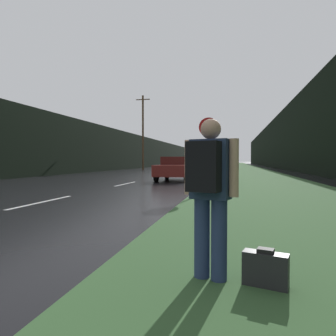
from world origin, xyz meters
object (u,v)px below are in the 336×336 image
Objects in this scene: car_passing_near at (176,168)px; hitchhiker_with_backpack at (209,188)px; suitcase at (265,270)px; car_passing_far at (202,165)px; stop_sign at (208,146)px.

hitchhiker_with_backpack is at bearing 102.08° from car_passing_near.
suitcase is 0.11× the size of car_passing_far.
stop_sign is 0.62× the size of car_passing_near.
car_passing_far is (-3.82, 30.98, 0.49)m from suitcase.
suitcase is 15.80m from car_passing_near.
suitcase is at bearing 97.02° from car_passing_far.
suitcase is 31.22m from car_passing_far.
car_passing_near is (-2.57, 6.86, -1.04)m from stop_sign.
stop_sign is 8.70m from suitcase.
stop_sign is at bearing 110.51° from car_passing_near.
car_passing_near is (-3.27, 15.28, -0.21)m from hitchhiker_with_backpack.
stop_sign reaches higher than suitcase.
stop_sign reaches higher than car_passing_near.
car_passing_far is (0.00, 15.66, -0.08)m from car_passing_near.
car_passing_near is 1.08× the size of car_passing_far.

